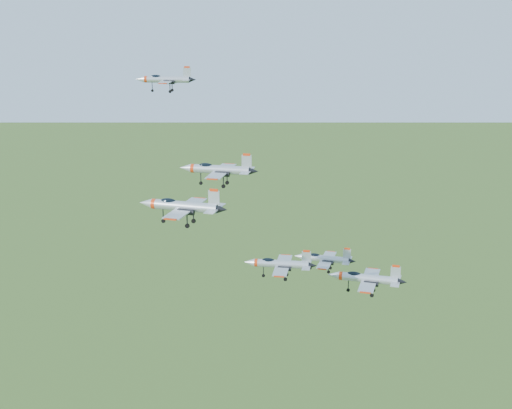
% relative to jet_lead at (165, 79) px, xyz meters
% --- Properties ---
extents(jet_lead, '(11.88, 10.10, 3.23)m').
position_rel_jet_lead_xyz_m(jet_lead, '(0.00, 0.00, 0.00)').
color(jet_lead, '#AEB4BB').
extents(jet_left_high, '(13.96, 11.67, 3.73)m').
position_rel_jet_lead_xyz_m(jet_left_high, '(18.48, -16.96, -12.89)').
color(jet_left_high, '#AEB4BB').
extents(jet_right_high, '(13.39, 11.08, 3.58)m').
position_rel_jet_lead_xyz_m(jet_right_high, '(22.51, -38.73, -13.15)').
color(jet_right_high, '#AEB4BB').
extents(jet_left_low, '(10.77, 8.93, 2.88)m').
position_rel_jet_lead_xyz_m(jet_left_low, '(36.79, -14.03, -27.66)').
color(jet_left_low, '#AEB4BB').
extents(jet_right_low, '(11.27, 9.50, 3.03)m').
position_rel_jet_lead_xyz_m(jet_right_low, '(33.56, -28.21, -24.06)').
color(jet_right_low, '#AEB4BB').
extents(jet_trail, '(12.74, 10.57, 3.40)m').
position_rel_jet_lead_xyz_m(jet_trail, '(45.27, -19.62, -27.97)').
color(jet_trail, '#AEB4BB').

